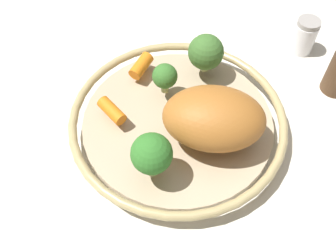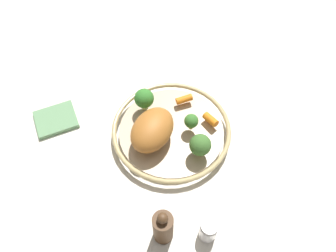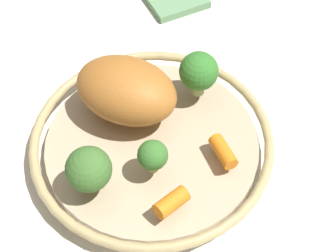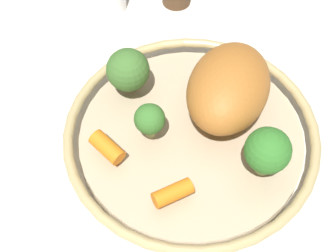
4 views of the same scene
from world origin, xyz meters
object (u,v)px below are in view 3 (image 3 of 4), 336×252
(roast_chicken_piece, at_px, (126,90))
(baby_carrot_back, at_px, (223,151))
(serving_bowl, at_px, (152,143))
(broccoli_floret_large, at_px, (153,155))
(broccoli_floret_edge, at_px, (89,169))
(baby_carrot_left, at_px, (171,202))
(broccoli_floret_small, at_px, (199,72))

(roast_chicken_piece, xyz_separation_m, baby_carrot_back, (0.05, 0.15, -0.03))
(serving_bowl, bearing_deg, broccoli_floret_large, 16.38)
(broccoli_floret_edge, bearing_deg, baby_carrot_back, 118.17)
(serving_bowl, relative_size, baby_carrot_left, 7.46)
(roast_chicken_piece, height_order, broccoli_floret_small, roast_chicken_piece)
(broccoli_floret_small, bearing_deg, broccoli_floret_large, -11.84)
(serving_bowl, height_order, broccoli_floret_large, broccoli_floret_large)
(baby_carrot_back, bearing_deg, broccoli_floret_edge, -61.83)
(serving_bowl, distance_m, roast_chicken_piece, 0.08)
(broccoli_floret_edge, bearing_deg, serving_bowl, 149.51)
(roast_chicken_piece, bearing_deg, broccoli_floret_edge, -4.16)
(serving_bowl, bearing_deg, broccoli_floret_small, 153.91)
(roast_chicken_piece, distance_m, broccoli_floret_large, 0.11)
(broccoli_floret_edge, height_order, broccoli_floret_large, broccoli_floret_edge)
(broccoli_floret_large, bearing_deg, baby_carrot_back, 116.19)
(baby_carrot_left, height_order, baby_carrot_back, baby_carrot_left)
(serving_bowl, xyz_separation_m, baby_carrot_left, (0.10, 0.05, 0.03))
(serving_bowl, relative_size, roast_chicken_piece, 2.32)
(roast_chicken_piece, bearing_deg, broccoli_floret_large, 33.19)
(roast_chicken_piece, xyz_separation_m, broccoli_floret_large, (0.09, 0.06, -0.01))
(baby_carrot_back, relative_size, broccoli_floret_edge, 0.71)
(baby_carrot_back, bearing_deg, baby_carrot_left, -28.80)
(baby_carrot_left, bearing_deg, broccoli_floret_large, -143.84)
(roast_chicken_piece, height_order, broccoli_floret_edge, roast_chicken_piece)
(serving_bowl, xyz_separation_m, broccoli_floret_edge, (0.09, -0.06, 0.06))
(baby_carrot_left, height_order, broccoli_floret_edge, broccoli_floret_edge)
(serving_bowl, xyz_separation_m, baby_carrot_back, (0.01, 0.10, 0.03))
(serving_bowl, height_order, roast_chicken_piece, roast_chicken_piece)
(serving_bowl, bearing_deg, baby_carrot_back, 84.17)
(baby_carrot_back, bearing_deg, broccoli_floret_large, -63.81)
(roast_chicken_piece, bearing_deg, serving_bowl, 48.15)
(serving_bowl, distance_m, baby_carrot_back, 0.10)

